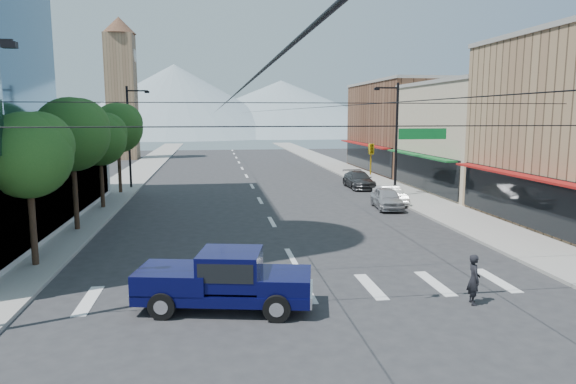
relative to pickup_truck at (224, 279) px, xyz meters
name	(u,v)px	position (x,y,z in m)	size (l,w,h in m)	color
ground	(317,304)	(3.24, -0.06, -1.05)	(160.00, 160.00, 0.00)	#28282B
sidewalk_left	(134,175)	(-8.76, 39.94, -0.98)	(4.00, 120.00, 0.15)	gray
sidewalk_right	(350,172)	(15.24, 39.94, -0.98)	(4.00, 120.00, 0.15)	gray
shop_mid	(492,139)	(23.24, 23.94, 3.45)	(12.00, 14.00, 9.00)	tan
shop_far	(418,128)	(23.24, 39.94, 3.95)	(12.00, 18.00, 10.00)	brown
clock_tower	(122,86)	(-13.26, 61.94, 9.59)	(4.80, 4.80, 20.40)	#8C6B4C
mountain_left	(175,100)	(-11.76, 149.94, 9.95)	(80.00, 80.00, 22.00)	gray
mountain_right	(281,107)	(23.24, 159.94, 7.95)	(90.00, 90.00, 18.00)	gray
tree_near	(31,152)	(-7.83, 6.04, 3.94)	(3.65, 3.64, 6.71)	black
tree_midnear	(74,132)	(-7.83, 13.04, 4.54)	(4.09, 4.09, 7.52)	black
tree_midfar	(102,138)	(-7.83, 20.04, 3.94)	(3.65, 3.64, 6.71)	black
tree_far	(119,126)	(-7.83, 27.04, 4.54)	(4.09, 4.09, 7.52)	black
signal_rig	(331,176)	(3.43, -1.06, 3.59)	(21.80, 0.20, 9.00)	black
lamp_pole_nw	(130,133)	(-7.43, 29.94, 3.89)	(2.00, 0.25, 9.00)	black
lamp_pole_ne	(395,135)	(13.90, 21.94, 3.89)	(2.00, 0.25, 9.00)	black
pickup_truck	(224,279)	(0.00, 0.00, 0.00)	(6.26, 3.25, 2.02)	#08093A
pedestrian	(474,279)	(8.63, -0.81, -0.16)	(0.65, 0.43, 1.78)	black
parked_car_near	(387,198)	(11.75, 17.25, -0.31)	(1.75, 4.34, 1.48)	#A09FA4
parked_car_mid	(391,195)	(12.64, 18.98, -0.39)	(1.40, 4.01, 1.32)	white
parked_car_far	(359,180)	(12.64, 27.39, -0.31)	(2.08, 5.11, 1.48)	#303032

